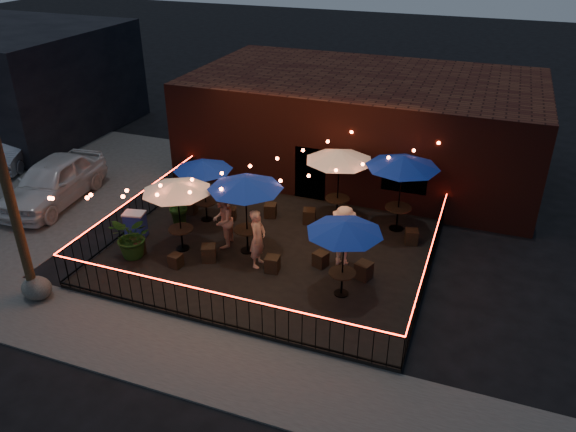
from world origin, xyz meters
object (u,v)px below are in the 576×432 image
object	(u,v)px
cafe_table_0	(177,187)
cafe_table_5	(403,163)
cafe_table_3	(339,157)
boulder	(37,288)
cafe_table_1	(203,166)
cafe_table_4	(345,228)
cooler	(135,225)
utility_pole	(3,169)
cafe_table_2	(245,184)

from	to	relation	value
cafe_table_0	cafe_table_5	world-z (taller)	cafe_table_5
cafe_table_3	cafe_table_5	distance (m)	2.14
cafe_table_5	cafe_table_3	bearing A→B (deg)	180.00
cafe_table_5	boulder	bearing A→B (deg)	-140.15
cafe_table_0	cafe_table_3	bearing A→B (deg)	42.49
cafe_table_0	cafe_table_1	distance (m)	2.06
cafe_table_3	cafe_table_4	world-z (taller)	cafe_table_3
cafe_table_1	cafe_table_3	world-z (taller)	cafe_table_3
cooler	cafe_table_4	bearing A→B (deg)	-17.26
cafe_table_1	cafe_table_4	world-z (taller)	cafe_table_4
cafe_table_4	cafe_table_5	size ratio (longest dim) A/B	0.87
cafe_table_0	cooler	distance (m)	2.53
cafe_table_1	boulder	xyz separation A→B (m)	(-2.42, -5.68, -1.86)
cafe_table_4	cafe_table_0	bearing A→B (deg)	174.05
cafe_table_1	cafe_table_3	distance (m)	4.64
cafe_table_3	cafe_table_5	bearing A→B (deg)	0.00
cooler	utility_pole	bearing A→B (deg)	-115.23
utility_pole	cafe_table_1	size ratio (longest dim) A/B	3.21
cafe_table_0	boulder	size ratio (longest dim) A/B	2.72
cafe_table_5	boulder	size ratio (longest dim) A/B	3.04
boulder	utility_pole	bearing A→B (deg)	-174.34
utility_pole	cafe_table_0	bearing A→B (deg)	53.22
cafe_table_0	cafe_table_1	size ratio (longest dim) A/B	0.97
utility_pole	cooler	size ratio (longest dim) A/B	8.74
cafe_table_0	utility_pole	bearing A→B (deg)	-126.78
cafe_table_5	cafe_table_4	bearing A→B (deg)	-99.69
boulder	cafe_table_0	bearing A→B (deg)	54.25
cafe_table_1	cafe_table_5	bearing A→B (deg)	14.89
cafe_table_3	cooler	bearing A→B (deg)	-148.52
cafe_table_2	cafe_table_4	xyz separation A→B (m)	(3.46, -1.20, -0.22)
cafe_table_2	cafe_table_4	size ratio (longest dim) A/B	1.30
cooler	cafe_table_2	bearing A→B (deg)	-4.44
cafe_table_0	cafe_table_4	xyz separation A→B (m)	(5.50, -0.57, -0.05)
cafe_table_1	cafe_table_5	world-z (taller)	cafe_table_5
cafe_table_0	cafe_table_5	distance (m)	7.28
cooler	cafe_table_5	bearing A→B (deg)	12.40
cafe_table_0	cafe_table_3	distance (m)	5.56
cooler	boulder	world-z (taller)	cooler
cafe_table_1	cafe_table_2	distance (m)	2.66
cafe_table_1	cafe_table_2	bearing A→B (deg)	-32.37
boulder	cafe_table_1	bearing A→B (deg)	66.93
utility_pole	boulder	bearing A→B (deg)	5.66
cafe_table_4	cooler	size ratio (longest dim) A/B	2.57
cafe_table_0	cafe_table_2	size ratio (longest dim) A/B	0.79
cafe_table_3	cooler	size ratio (longest dim) A/B	2.84
utility_pole	cafe_table_1	distance (m)	6.48
cafe_table_5	boulder	world-z (taller)	cafe_table_5
cafe_table_0	cafe_table_5	xyz separation A→B (m)	(6.24, 3.75, 0.27)
cafe_table_1	cafe_table_5	distance (m)	6.67
utility_pole	cafe_table_3	size ratio (longest dim) A/B	3.08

